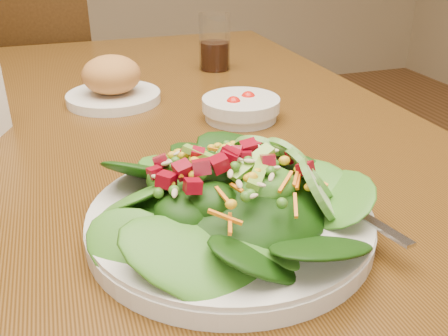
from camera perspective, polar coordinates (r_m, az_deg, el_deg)
The scene contains 6 objects.
dining_table at distance 0.88m, azimuth -7.75°, elevation -1.28°, with size 0.90×1.40×0.75m.
chair_far at distance 1.77m, azimuth -20.80°, elevation 5.97°, with size 0.44×0.45×0.93m.
salad_plate at distance 0.54m, azimuth 1.75°, elevation -3.90°, with size 0.31×0.31×0.09m.
bread_plate at distance 0.96m, azimuth -12.64°, elevation 9.42°, with size 0.17×0.17×0.09m.
tomato_bowl at distance 0.86m, azimuth 1.94°, elevation 6.88°, with size 0.13×0.13×0.04m.
drinking_glass at distance 1.16m, azimuth -1.08°, elevation 13.76°, with size 0.07×0.07×0.12m.
Camera 1 is at (-0.13, -0.77, 1.06)m, focal length 40.00 mm.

